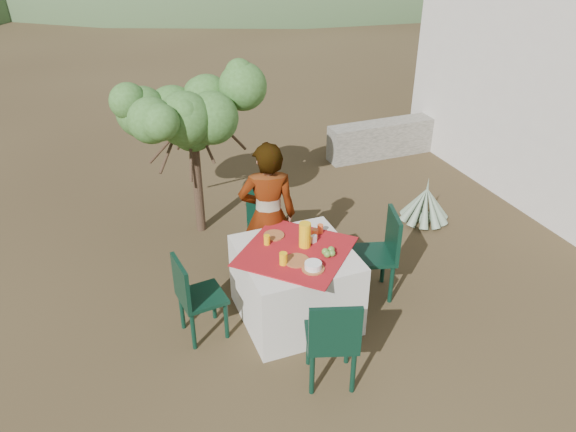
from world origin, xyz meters
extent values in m
plane|color=#322616|center=(0.00, 0.00, 0.00)|extent=(160.00, 160.00, 0.00)
cube|color=silver|center=(0.44, 0.24, 0.38)|extent=(1.02, 1.02, 0.75)
cube|color=#A81821|center=(0.44, 0.24, 0.76)|extent=(1.30, 1.30, 0.01)
cylinder|color=black|center=(0.30, 1.16, 0.20)|extent=(0.04, 0.04, 0.41)
cylinder|color=black|center=(0.59, 1.08, 0.20)|extent=(0.04, 0.04, 0.41)
cylinder|color=black|center=(0.38, 1.46, 0.20)|extent=(0.04, 0.04, 0.41)
cylinder|color=black|center=(0.68, 1.38, 0.20)|extent=(0.04, 0.04, 0.41)
cube|color=black|center=(0.49, 1.27, 0.41)|extent=(0.47, 0.47, 0.04)
cube|color=black|center=(0.53, 1.43, 0.63)|extent=(0.38, 0.14, 0.40)
cylinder|color=black|center=(0.62, -0.52, 0.22)|extent=(0.04, 0.04, 0.45)
cylinder|color=black|center=(0.30, -0.41, 0.22)|extent=(0.04, 0.04, 0.45)
cylinder|color=black|center=(0.52, -0.84, 0.22)|extent=(0.04, 0.04, 0.45)
cylinder|color=black|center=(0.20, -0.73, 0.22)|extent=(0.04, 0.04, 0.45)
cube|color=black|center=(0.41, -0.63, 0.45)|extent=(0.53, 0.53, 0.04)
cube|color=black|center=(0.35, -0.80, 0.69)|extent=(0.41, 0.17, 0.44)
cylinder|color=black|center=(-0.27, 0.18, 0.21)|extent=(0.04, 0.04, 0.42)
cylinder|color=black|center=(-0.31, 0.50, 0.21)|extent=(0.04, 0.04, 0.42)
cylinder|color=black|center=(-0.59, 0.14, 0.21)|extent=(0.04, 0.04, 0.42)
cylinder|color=black|center=(-0.63, 0.46, 0.21)|extent=(0.04, 0.04, 0.42)
cube|color=black|center=(-0.45, 0.32, 0.42)|extent=(0.44, 0.44, 0.04)
cube|color=black|center=(-0.63, 0.30, 0.65)|extent=(0.08, 0.40, 0.41)
cylinder|color=black|center=(1.18, 0.52, 0.23)|extent=(0.05, 0.05, 0.46)
cylinder|color=black|center=(1.08, 0.19, 0.23)|extent=(0.05, 0.05, 0.46)
cylinder|color=black|center=(1.52, 0.42, 0.23)|extent=(0.05, 0.05, 0.46)
cylinder|color=black|center=(1.42, 0.09, 0.23)|extent=(0.05, 0.05, 0.46)
cube|color=black|center=(1.30, 0.31, 0.46)|extent=(0.53, 0.53, 0.04)
cube|color=black|center=(1.49, 0.25, 0.71)|extent=(0.16, 0.42, 0.45)
imported|color=#8C6651|center=(0.39, 0.88, 0.80)|extent=(0.66, 0.52, 1.60)
cylinder|color=#4C3626|center=(-0.03, 2.20, 0.67)|extent=(0.11, 0.11, 1.33)
sphere|color=#335C22|center=(-0.03, 2.20, 1.33)|extent=(0.57, 0.57, 0.57)
sphere|color=#335C22|center=(0.49, 2.20, 1.48)|extent=(0.53, 0.53, 0.53)
sphere|color=#335C22|center=(-0.51, 2.29, 1.43)|extent=(0.50, 0.50, 0.50)
sphere|color=#335C22|center=(0.06, 2.72, 1.52)|extent=(0.51, 0.51, 0.51)
sphere|color=#335C22|center=(0.01, 1.72, 1.38)|extent=(0.46, 0.46, 0.46)
sphere|color=gray|center=(2.66, 1.38, 0.04)|extent=(0.21, 0.21, 0.21)
cone|color=gray|center=(2.66, 1.38, 0.31)|extent=(0.11, 0.11, 0.59)
cone|color=gray|center=(2.79, 1.34, 0.24)|extent=(0.36, 0.18, 0.51)
cone|color=gray|center=(2.79, 1.42, 0.24)|extent=(0.36, 0.21, 0.51)
cone|color=gray|center=(2.73, 1.49, 0.24)|extent=(0.26, 0.33, 0.52)
cone|color=gray|center=(2.65, 1.51, 0.24)|extent=(0.13, 0.36, 0.50)
cone|color=gray|center=(2.58, 1.48, 0.24)|extent=(0.28, 0.32, 0.52)
cone|color=gray|center=(2.53, 1.41, 0.24)|extent=(0.36, 0.18, 0.51)
cone|color=gray|center=(2.54, 1.33, 0.24)|extent=(0.36, 0.21, 0.51)
cone|color=gray|center=(2.59, 1.26, 0.24)|extent=(0.26, 0.33, 0.52)
cone|color=gray|center=(2.67, 1.24, 0.24)|extent=(0.13, 0.36, 0.50)
cone|color=gray|center=(2.74, 1.27, 0.24)|extent=(0.28, 0.32, 0.52)
cube|color=gray|center=(3.60, 3.40, 0.28)|extent=(2.60, 0.35, 0.55)
cylinder|color=brown|center=(0.34, 0.56, 0.77)|extent=(0.20, 0.20, 0.01)
cylinder|color=brown|center=(0.39, 0.08, 0.77)|extent=(0.23, 0.23, 0.01)
cylinder|color=yellow|center=(0.23, 0.44, 0.81)|extent=(0.06, 0.06, 0.10)
cylinder|color=yellow|center=(0.26, 0.08, 0.82)|extent=(0.07, 0.07, 0.12)
cylinder|color=yellow|center=(0.55, 0.29, 0.88)|extent=(0.11, 0.11, 0.25)
cylinder|color=brown|center=(0.47, -0.09, 0.77)|extent=(0.20, 0.20, 0.01)
cylinder|color=white|center=(0.47, -0.09, 0.80)|extent=(0.15, 0.15, 0.06)
cylinder|color=orange|center=(0.69, 0.38, 0.81)|extent=(0.06, 0.06, 0.10)
cylinder|color=orange|center=(0.78, 0.45, 0.81)|extent=(0.06, 0.06, 0.09)
cube|color=white|center=(0.65, 0.31, 0.80)|extent=(0.07, 0.06, 0.08)
sphere|color=#5B8B32|center=(0.67, 0.09, 0.79)|extent=(0.06, 0.06, 0.06)
sphere|color=#5B8B32|center=(0.73, 0.09, 0.79)|extent=(0.06, 0.06, 0.06)
sphere|color=#5B8B32|center=(0.71, 0.04, 0.79)|extent=(0.06, 0.06, 0.06)
sphere|color=#5B8B32|center=(0.67, 0.04, 0.79)|extent=(0.06, 0.06, 0.06)
camera|label=1|loc=(-1.19, -3.77, 3.61)|focal=35.00mm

